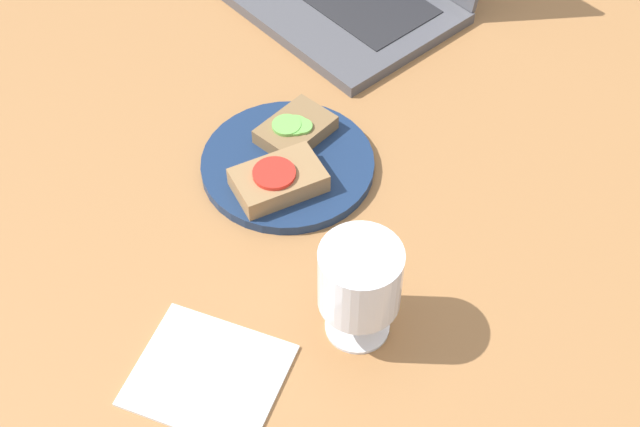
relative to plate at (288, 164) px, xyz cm
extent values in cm
cube|color=#9E6B3D|center=(7.93, -1.24, -2.17)|extent=(140.00, 140.00, 3.00)
cylinder|color=navy|center=(0.00, 0.00, 0.00)|extent=(21.11, 21.11, 1.35)
cube|color=#937047|center=(2.64, -3.56, 1.95)|extent=(8.97, 11.69, 2.55)
cylinder|color=red|center=(2.61, -4.12, 3.48)|extent=(5.04, 5.04, 0.52)
cube|color=brown|center=(-2.64, 3.56, 1.66)|extent=(7.30, 9.69, 1.98)
cylinder|color=#6BB74C|center=(-2.99, 2.43, 2.88)|extent=(3.58, 3.58, 0.46)
cylinder|color=#6BB74C|center=(-2.38, 3.18, 2.82)|extent=(3.44, 3.44, 0.35)
cylinder|color=#6BB74C|center=(-1.65, 3.74, 2.84)|extent=(2.62, 2.62, 0.38)
cylinder|color=white|center=(22.38, -9.22, -0.47)|extent=(6.86, 6.86, 0.40)
cylinder|color=white|center=(22.38, -9.22, 2.00)|extent=(1.18, 1.18, 4.54)
cylinder|color=white|center=(22.38, -9.22, 8.07)|extent=(8.44, 8.44, 7.61)
cylinder|color=white|center=(22.38, -9.22, 7.31)|extent=(7.76, 7.76, 6.09)
cube|color=white|center=(16.75, -24.59, -0.47)|extent=(19.06, 18.25, 0.40)
camera|label=1|loc=(58.35, -46.15, 79.15)|focal=50.00mm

